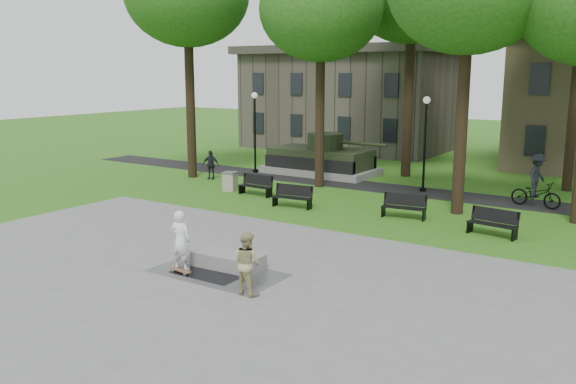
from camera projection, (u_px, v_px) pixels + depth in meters
name	position (u px, v px, depth m)	size (l,w,h in m)	color
ground	(275.00, 248.00, 20.88)	(120.00, 120.00, 0.00)	#315E16
plaza	(172.00, 290.00, 16.79)	(22.00, 16.00, 0.02)	gray
footpath	(411.00, 191.00, 30.68)	(44.00, 2.60, 0.01)	black
building_left	(353.00, 101.00, 47.79)	(15.00, 10.00, 7.20)	#4C443D
tree_1	(321.00, 9.00, 30.14)	(6.20, 6.20, 11.63)	black
lamp_left	(255.00, 126.00, 35.80)	(0.36, 0.36, 4.73)	black
lamp_mid	(425.00, 136.00, 30.10)	(0.36, 0.36, 4.73)	black
tank_monument	(321.00, 159.00, 35.65)	(7.45, 3.40, 2.40)	gray
puddle	(208.00, 273.00, 18.17)	(2.20, 1.20, 0.00)	black
concrete_block	(228.00, 260.00, 18.70)	(2.20, 1.00, 0.45)	gray
skateboard	(181.00, 271.00, 18.25)	(0.78, 0.20, 0.07)	brown
skateboarder	(181.00, 240.00, 18.36)	(0.67, 0.44, 1.84)	white
friend_watching	(247.00, 263.00, 16.38)	(0.84, 0.65, 1.72)	tan
pedestrian_walker	(211.00, 165.00, 33.96)	(0.95, 0.39, 1.62)	black
cyclist	(537.00, 186.00, 26.92)	(2.31, 1.35, 2.38)	black
park_bench_0	(256.00, 185.00, 29.58)	(1.82, 0.61, 1.00)	black
park_bench_1	(293.00, 196.00, 26.96)	(1.84, 0.73, 1.00)	black
park_bench_2	(405.00, 206.00, 24.98)	(1.85, 0.77, 1.00)	black
park_bench_3	(493.00, 222.00, 22.29)	(1.85, 0.79, 1.00)	black
trash_bin	(230.00, 181.00, 30.70)	(0.79, 0.79, 0.96)	#9F9483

